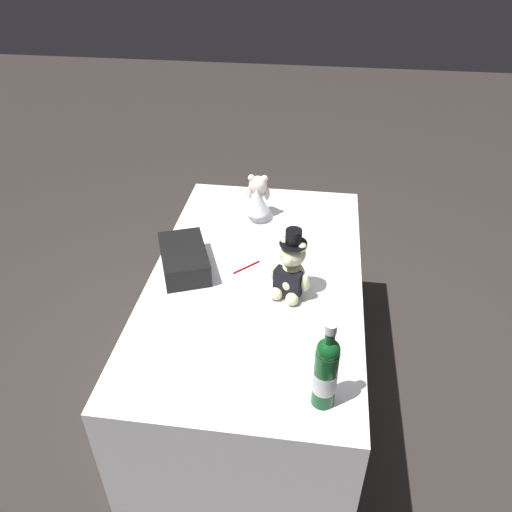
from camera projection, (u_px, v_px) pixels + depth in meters
name	position (u px, v px, depth m)	size (l,w,h in m)	color
ground_plane	(256.00, 389.00, 2.59)	(12.00, 12.00, 0.00)	#2D2826
reception_table	(256.00, 337.00, 2.37)	(1.56, 0.89, 0.74)	white
teddy_bear_groom	(291.00, 271.00, 1.99)	(0.16, 0.16, 0.30)	beige
teddy_bear_bride	(258.00, 199.00, 2.48)	(0.20, 0.16, 0.22)	white
champagne_bottle	(326.00, 371.00, 1.54)	(0.08, 0.08, 0.34)	#0F481D
signing_pen	(246.00, 268.00, 2.19)	(0.11, 0.11, 0.01)	maroon
gift_case_black	(184.00, 259.00, 2.16)	(0.36, 0.29, 0.10)	black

